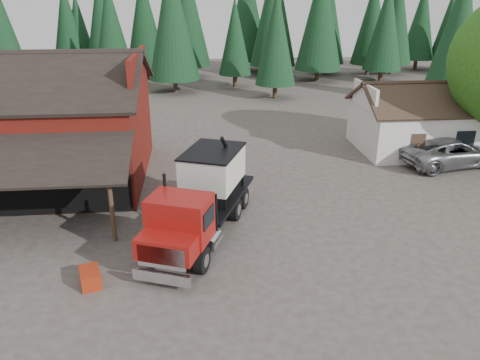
{
  "coord_description": "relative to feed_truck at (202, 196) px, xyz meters",
  "views": [
    {
      "loc": [
        -1.91,
        -16.11,
        10.05
      ],
      "look_at": [
        0.02,
        4.12,
        1.8
      ],
      "focal_mm": 35.0,
      "sensor_mm": 36.0,
      "label": 1
    }
  ],
  "objects": [
    {
      "name": "red_barn",
      "position": [
        -9.22,
        7.53,
        0.84
      ],
      "size": [
        12.8,
        13.63,
        7.18
      ],
      "color": "#611810",
      "rests_on": "ground"
    },
    {
      "name": "near_pine_b",
      "position": [
        7.78,
        27.63,
        4.04
      ],
      "size": [
        3.96,
        3.96,
        10.4
      ],
      "color": "#382619",
      "rests_on": "ground"
    },
    {
      "name": "farmhouse",
      "position": [
        14.78,
        10.62,
        -0.19
      ],
      "size": [
        8.6,
        6.42,
        4.65
      ],
      "color": "silver",
      "rests_on": "ground"
    },
    {
      "name": "near_pine_c",
      "position": [
        23.78,
        23.63,
        5.04
      ],
      "size": [
        4.84,
        4.84,
        12.4
      ],
      "color": "#382619",
      "rests_on": "ground"
    },
    {
      "name": "feed_truck",
      "position": [
        0.0,
        0.0,
        0.0
      ],
      "size": [
        5.31,
        9.03,
        3.96
      ],
      "rotation": [
        0.0,
        0.0,
        -0.37
      ],
      "color": "black",
      "rests_on": "ground"
    },
    {
      "name": "ground",
      "position": [
        1.78,
        -2.37,
        -1.85
      ],
      "size": [
        120.0,
        120.0,
        0.0
      ],
      "primitive_type": "plane",
      "color": "#473E38",
      "rests_on": "ground"
    },
    {
      "name": "silver_car",
      "position": [
        15.33,
        7.35,
        -0.98
      ],
      "size": [
        6.7,
        4.04,
        1.74
      ],
      "primitive_type": "imported",
      "rotation": [
        0.0,
        0.0,
        1.76
      ],
      "color": "#95969B",
      "rests_on": "ground"
    },
    {
      "name": "near_pine_d",
      "position": [
        -2.22,
        31.63,
        5.54
      ],
      "size": [
        5.28,
        5.28,
        13.4
      ],
      "color": "#382619",
      "rests_on": "ground"
    },
    {
      "name": "equip_box",
      "position": [
        -4.22,
        -3.5,
        -1.55
      ],
      "size": [
        1.0,
        1.26,
        0.6
      ],
      "primitive_type": "cube",
      "rotation": [
        0.0,
        0.0,
        0.3
      ],
      "color": "maroon",
      "rests_on": "ground"
    },
    {
      "name": "conifer_backdrop",
      "position": [
        1.78,
        39.63,
        -1.85
      ],
      "size": [
        76.0,
        16.0,
        16.0
      ],
      "primitive_type": null,
      "color": "black",
      "rests_on": "ground"
    }
  ]
}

